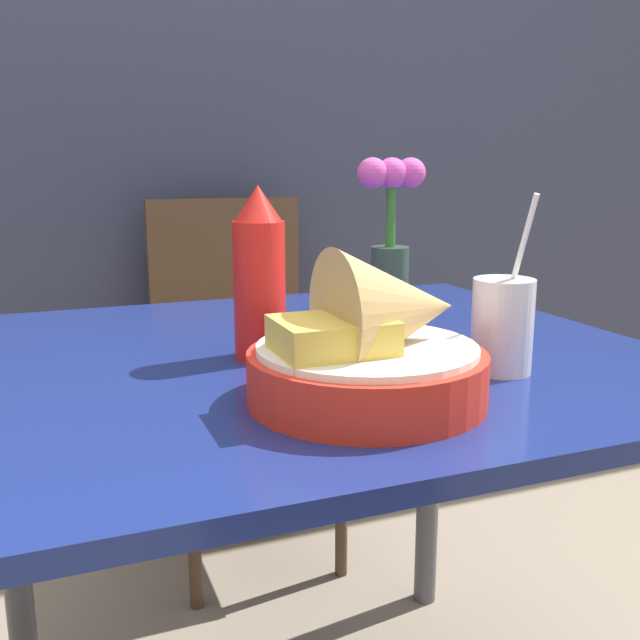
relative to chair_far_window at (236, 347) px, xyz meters
name	(u,v)px	position (x,y,z in m)	size (l,w,h in m)	color
wall_window	(164,42)	(-0.11, 0.23, 0.77)	(7.00, 0.06, 2.60)	#2D334C
dining_table	(307,422)	(-0.11, -0.82, 0.10)	(0.98, 0.86, 0.73)	navy
chair_far_window	(236,347)	(0.00, 0.00, 0.00)	(0.40, 0.40, 0.91)	#473323
food_basket	(375,347)	(-0.11, -1.05, 0.26)	(0.27, 0.27, 0.18)	red
ketchup_bottle	(259,276)	(-0.18, -0.83, 0.32)	(0.07, 0.07, 0.23)	red
drink_cup	(502,328)	(0.09, -1.00, 0.26)	(0.08, 0.08, 0.23)	silver
flower_vase	(390,237)	(0.10, -0.67, 0.34)	(0.12, 0.06, 0.27)	#2D4738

